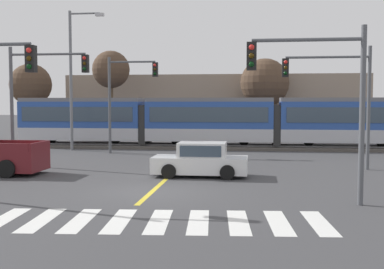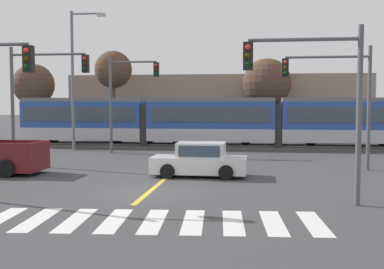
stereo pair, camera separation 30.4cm
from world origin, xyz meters
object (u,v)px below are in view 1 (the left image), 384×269
Objects in this scene: sedan_crossing at (200,161)px; light_rail_tram at (210,120)px; bare_tree_far_west at (31,85)px; traffic_light_near_right at (321,87)px; street_lamp_west at (74,72)px; bare_tree_east at (265,83)px; traffic_light_far_left at (125,90)px; traffic_light_mid_left at (37,86)px; traffic_light_mid_right at (338,88)px; bare_tree_west at (111,70)px.

light_rail_tram is at bearing 93.26° from sedan_crossing.
sedan_crossing is at bearing -47.94° from bare_tree_far_west.
street_lamp_west is at bearing 131.97° from traffic_light_near_right.
traffic_light_near_right is 0.87× the size of bare_tree_far_west.
sedan_crossing is 0.61× the size of bare_tree_east.
bare_tree_far_west is 0.96× the size of bare_tree_east.
light_rail_tram is at bearing -17.73° from bare_tree_far_west.
traffic_light_mid_left is at bearing -114.64° from traffic_light_far_left.
traffic_light_mid_right is 0.80× the size of bare_tree_west.
light_rail_tram is at bearing 18.41° from street_lamp_west.
traffic_light_far_left is 1.03× the size of traffic_light_mid_right.
light_rail_tram is at bearing 42.21° from traffic_light_far_left.
sedan_crossing is 0.45× the size of street_lamp_west.
bare_tree_east is (12.61, 1.67, -1.05)m from bare_tree_west.
bare_tree_east reaches higher than sedan_crossing.
traffic_light_mid_left is at bearing -125.50° from bare_tree_east.
bare_tree_east is at bearing 7.53° from bare_tree_west.
traffic_light_mid_right is (6.42, 3.09, 3.27)m from sedan_crossing.
light_rail_tram is 4.54× the size of traffic_light_far_left.
bare_tree_west is (-9.32, 17.67, 5.23)m from sedan_crossing.
light_rail_tram is 13.53m from sedan_crossing.
street_lamp_west is (-8.99, -2.99, 3.30)m from light_rail_tram.
traffic_light_mid_left is 0.93× the size of bare_tree_far_west.
light_rail_tram reaches higher than sedan_crossing.
traffic_light_mid_right is 27.86m from bare_tree_far_west.
traffic_light_near_right is 24.71m from bare_tree_east.
traffic_light_near_right is 26.88m from bare_tree_west.
traffic_light_mid_right is (1.99, 8.41, 0.18)m from traffic_light_near_right.
light_rail_tram is 10.30m from bare_tree_west.
traffic_light_mid_left reaches higher than traffic_light_mid_right.
traffic_light_mid_left is 0.82× the size of bare_tree_west.
traffic_light_near_right is at bearing -103.31° from traffic_light_mid_right.
street_lamp_west is at bearing -161.59° from light_rail_tram.
bare_tree_east is (13.06, 8.88, -0.47)m from street_lamp_west.
bare_tree_far_west is at bearing 132.06° from sedan_crossing.
traffic_light_mid_left is 20.67m from bare_tree_east.
bare_tree_far_west is (-6.98, 8.10, -0.56)m from street_lamp_west.
traffic_light_mid_right is at bearing 25.66° from sedan_crossing.
light_rail_tram is 10.04m from street_lamp_west.
street_lamp_west is 1.43× the size of bare_tree_far_west.
bare_tree_east is (12.00, 16.82, 0.77)m from traffic_light_mid_left.
street_lamp_west reaches higher than traffic_light_far_left.
street_lamp_west is at bearing -49.26° from bare_tree_far_west.
street_lamp_west reaches higher than traffic_light_near_right.
traffic_light_near_right is (10.20, -14.23, -0.30)m from traffic_light_far_left.
bare_tree_west is 1.09× the size of bare_tree_east.
traffic_light_mid_left is at bearing 149.15° from traffic_light_near_right.
bare_tree_west reaches higher than traffic_light_near_right.
traffic_light_near_right is at bearing -30.85° from traffic_light_mid_left.
traffic_light_mid_right is 21.55m from bare_tree_west.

